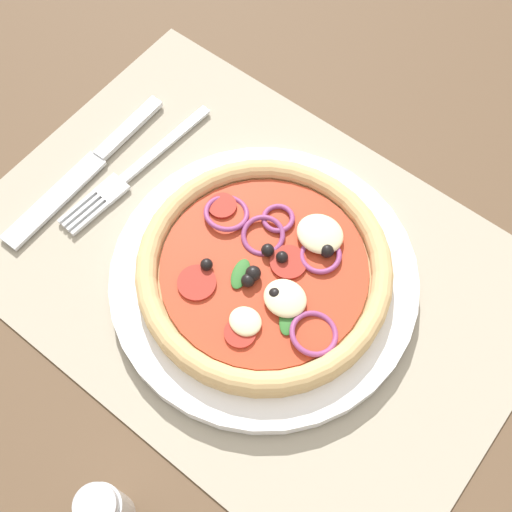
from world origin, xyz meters
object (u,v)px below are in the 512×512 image
(pizza, at_px, (265,269))
(knife, at_px, (85,170))
(plate, at_px, (264,278))
(pepper_shaker, at_px, (105,510))
(fork, at_px, (131,173))

(pizza, distance_m, knife, 0.20)
(plate, xyz_separation_m, pepper_shaker, (-0.03, 0.22, 0.02))
(fork, distance_m, knife, 0.04)
(pizza, xyz_separation_m, fork, (0.16, -0.01, -0.02))
(fork, distance_m, pepper_shaker, 0.30)
(pizza, xyz_separation_m, knife, (0.20, 0.01, -0.02))
(plate, bearing_deg, pizza, -136.02)
(pizza, distance_m, pepper_shaker, 0.22)
(fork, height_order, pepper_shaker, pepper_shaker)
(plate, bearing_deg, knife, 3.82)
(plate, relative_size, fork, 1.44)
(knife, relative_size, pepper_shaker, 2.99)
(pepper_shaker, bearing_deg, fork, -49.79)
(plate, xyz_separation_m, knife, (0.20, 0.01, -0.00))
(pizza, relative_size, knife, 1.06)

